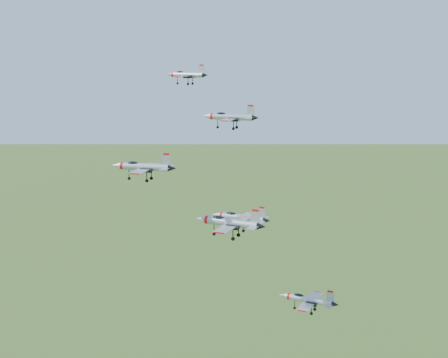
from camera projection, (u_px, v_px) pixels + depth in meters
The scene contains 6 objects.
jet_lead at pixel (186, 75), 143.81m from camera, with size 11.22×9.29×3.00m.
jet_left_high at pixel (230, 117), 123.21m from camera, with size 11.70×9.88×3.15m.
jet_right_high at pixel (143, 167), 109.87m from camera, with size 11.97×10.21×3.27m.
jet_left_low at pixel (240, 217), 129.47m from camera, with size 13.11×10.96×3.51m.
jet_right_low at pixel (229, 222), 110.50m from camera, with size 13.69×11.42×3.66m.
jet_trail at pixel (308, 299), 117.03m from camera, with size 11.81×9.83×3.16m.
Camera 1 is at (67.78, -106.49, 152.65)m, focal length 50.00 mm.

